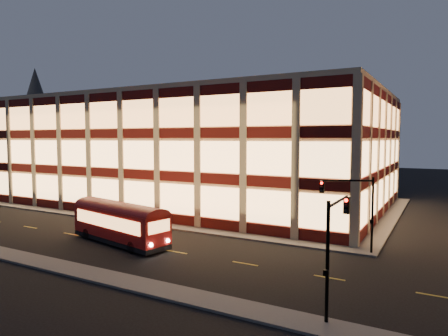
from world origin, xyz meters
The scene contains 10 objects.
ground centered at (0.00, 0.00, 0.00)m, with size 200.00×200.00×0.00m, color black.
sidewalk_office_south centered at (-3.00, 1.00, 0.07)m, with size 54.00×2.00×0.15m, color #514F4C.
sidewalk_office_east centered at (23.00, 17.00, 0.07)m, with size 2.00×30.00×0.15m, color #514F4C.
sidewalk_near centered at (0.00, -13.00, 0.07)m, with size 100.00×2.00×0.15m, color #514F4C.
office_building centered at (-2.91, 16.91, 7.25)m, with size 50.45×30.45×14.50m.
church_tower centered at (-70.00, 40.00, 9.00)m, with size 5.00×5.00×18.00m, color #2D2621.
church_spire centered at (-70.00, 40.00, 23.00)m, with size 6.00×6.00×10.00m, color #4C473F.
traffic_signal_far centered at (22.21, 0.24, 4.11)m, with size 3.79×1.87×6.00m.
traffic_signal_near centered at (23.50, -11.03, 4.13)m, with size 0.32×4.45×6.00m.
trolley_bus centered at (4.18, -6.10, 1.95)m, with size 10.68×4.71×3.51m.
Camera 1 is at (28.19, -31.07, 8.93)m, focal length 32.00 mm.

